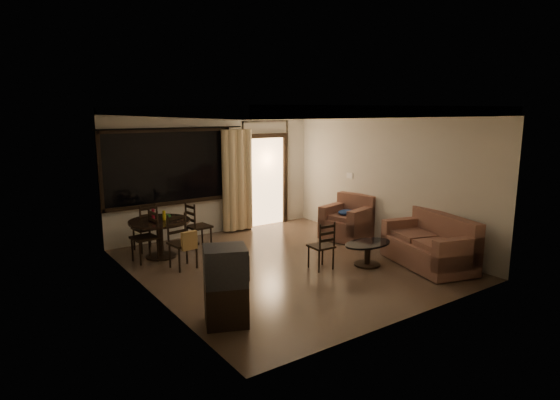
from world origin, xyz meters
TOP-DOWN VIEW (x-y plane):
  - ground at (0.00, 0.00)m, footprint 5.50×5.50m
  - room_shell at (0.59, 1.77)m, footprint 5.50×6.70m
  - dining_table at (-1.71, 1.72)m, footprint 1.14×1.14m
  - dining_chair_west at (-2.04, 1.63)m, footprint 0.46×0.46m
  - dining_chair_east at (-0.88, 1.81)m, footprint 0.46×0.46m
  - dining_chair_south at (-1.62, 0.87)m, footprint 0.46×0.52m
  - dining_chair_north at (-1.80, 2.29)m, footprint 0.46×0.46m
  - tv_cabinet at (-2.05, -1.49)m, footprint 0.69×0.66m
  - sofa at (2.06, -1.54)m, footprint 1.30×1.86m
  - armchair at (2.11, 0.63)m, footprint 1.10×1.10m
  - coffee_table at (1.14, -0.88)m, footprint 0.96×0.58m
  - side_chair at (0.35, -0.55)m, footprint 0.40×0.40m

SIDE VIEW (x-z plane):
  - ground at x=0.00m, z-range 0.00..0.00m
  - side_chair at x=0.35m, z-range -0.17..0.68m
  - coffee_table at x=1.14m, z-range 0.07..0.49m
  - dining_chair_west at x=-2.04m, z-range -0.19..0.76m
  - dining_chair_east at x=-0.88m, z-range -0.19..0.76m
  - dining_chair_north at x=-1.80m, z-range -0.19..0.76m
  - dining_chair_south at x=-1.62m, z-range -0.17..0.78m
  - sofa at x=2.06m, z-range -0.09..0.81m
  - armchair at x=2.11m, z-range -0.08..0.84m
  - tv_cabinet at x=-2.05m, z-range 0.00..1.04m
  - dining_table at x=-1.71m, z-range 0.10..1.03m
  - room_shell at x=0.59m, z-range -0.92..4.58m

